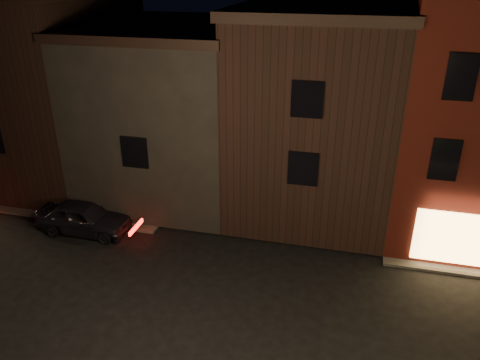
# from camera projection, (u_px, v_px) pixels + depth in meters

# --- Properties ---
(ground) EXTENTS (120.00, 120.00, 0.00)m
(ground) POSITION_uv_depth(u_px,v_px,m) (231.00, 330.00, 15.57)
(ground) COLOR black
(ground) RESTS_ON ground
(sidewalk_far_left) EXTENTS (30.00, 30.00, 0.12)m
(sidewalk_far_left) POSITION_uv_depth(u_px,v_px,m) (56.00, 115.00, 37.56)
(sidewalk_far_left) COLOR #2D2B28
(sidewalk_far_left) RESTS_ON ground
(corner_building) EXTENTS (6.50, 8.50, 10.50)m
(corner_building) POSITION_uv_depth(u_px,v_px,m) (470.00, 111.00, 19.87)
(corner_building) COLOR #4D130D
(corner_building) RESTS_ON ground
(row_building_a) EXTENTS (7.30, 10.30, 9.40)m
(row_building_a) POSITION_uv_depth(u_px,v_px,m) (317.00, 107.00, 22.44)
(row_building_a) COLOR black
(row_building_a) RESTS_ON ground
(row_building_b) EXTENTS (7.80, 10.30, 8.40)m
(row_building_b) POSITION_uv_depth(u_px,v_px,m) (176.00, 107.00, 24.25)
(row_building_b) COLOR black
(row_building_b) RESTS_ON ground
(row_building_c) EXTENTS (7.30, 10.30, 9.90)m
(row_building_c) POSITION_uv_depth(u_px,v_px,m) (51.00, 84.00, 25.54)
(row_building_c) COLOR black
(row_building_c) RESTS_ON ground
(parked_car_a) EXTENTS (4.28, 1.76, 1.45)m
(parked_car_a) POSITION_uv_depth(u_px,v_px,m) (84.00, 218.00, 20.97)
(parked_car_a) COLOR black
(parked_car_a) RESTS_ON ground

